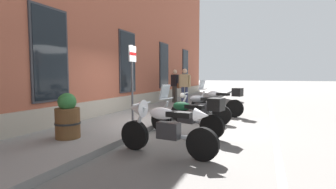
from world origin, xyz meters
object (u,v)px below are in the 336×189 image
Objects in this scene: motorcycle_silver_touring at (219,101)px; pedestrian_dark_jacket at (175,84)px; motorcycle_green_touring at (189,115)px; motorcycle_white_sport at (162,125)px; parking_sign at (132,73)px; pedestrian_tan_coat at (184,84)px; motorcycle_grey_naked at (200,108)px; barrel_planter at (68,118)px.

motorcycle_silver_touring is 3.71m from pedestrian_dark_jacket.
motorcycle_green_touring is 6.48m from pedestrian_dark_jacket.
motorcycle_white_sport is 5.07m from motorcycle_silver_touring.
pedestrian_dark_jacket is 0.76× the size of parking_sign.
motorcycle_green_touring is at bearing -156.49° from pedestrian_dark_jacket.
parking_sign is (-5.03, -0.09, 0.49)m from pedestrian_tan_coat.
motorcycle_green_touring is at bearing -174.27° from motorcycle_grey_naked.
motorcycle_silver_touring is at bearing -130.84° from pedestrian_tan_coat.
motorcycle_green_touring reaches higher than motorcycle_grey_naked.
motorcycle_white_sport is 1.23× the size of pedestrian_dark_jacket.
motorcycle_silver_touring is (5.07, -0.19, -0.00)m from motorcycle_white_sport.
motorcycle_white_sport reaches higher than motorcycle_grey_naked.
motorcycle_silver_touring is 2.60m from pedestrian_tan_coat.
motorcycle_grey_naked is 2.52m from parking_sign.
pedestrian_tan_coat is (3.37, 1.61, 0.64)m from motorcycle_grey_naked.
motorcycle_silver_touring is at bearing -132.32° from pedestrian_dark_jacket.
parking_sign is at bearing 137.42° from motorcycle_grey_naked.
motorcycle_white_sport is 2.25m from barrel_planter.
motorcycle_silver_touring is 1.23× the size of pedestrian_dark_jacket.
motorcycle_green_touring is 1.23× the size of pedestrian_dark_jacket.
parking_sign is at bearing -171.44° from pedestrian_dark_jacket.
motorcycle_grey_naked is 1.16× the size of pedestrian_tan_coat.
motorcycle_white_sport is at bearing -86.28° from barrel_planter.
motorcycle_green_touring reaches higher than motorcycle_white_sport.
barrel_planter is at bearing 154.92° from motorcycle_silver_touring.
pedestrian_tan_coat is at bearing -4.29° from barrel_planter.
pedestrian_dark_jacket is (7.54, 2.52, 0.53)m from motorcycle_white_sport.
barrel_planter is (-6.88, 0.52, -0.52)m from pedestrian_tan_coat.
pedestrian_tan_coat reaches higher than barrel_planter.
pedestrian_dark_jacket is 5.93m from parking_sign.
parking_sign is (0.08, 1.70, 1.07)m from motorcycle_green_touring.
motorcycle_white_sport is at bearing -161.50° from pedestrian_dark_jacket.
motorcycle_green_touring is 1.05× the size of motorcycle_grey_naked.
pedestrian_tan_coat reaches higher than motorcycle_silver_touring.
motorcycle_grey_naked is 3.79m from pedestrian_tan_coat.
motorcycle_silver_touring reaches higher than barrel_planter.
motorcycle_silver_touring reaches higher than motorcycle_grey_naked.
motorcycle_green_touring is 1.00× the size of motorcycle_silver_touring.
parking_sign reaches higher than motorcycle_silver_touring.
motorcycle_green_touring is 2.01m from parking_sign.
motorcycle_grey_naked is (1.74, 0.17, -0.06)m from motorcycle_green_touring.
pedestrian_dark_jacket is (2.47, 2.72, 0.54)m from motorcycle_silver_touring.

